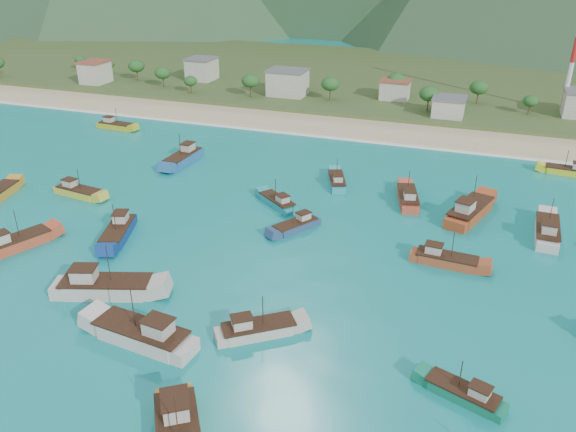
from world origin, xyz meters
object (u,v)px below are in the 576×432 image
(boat_29, at_px, (547,232))
(boat_3, at_px, (15,244))
(boat_0, at_px, (445,260))
(boat_14, at_px, (257,330))
(boat_25, at_px, (278,203))
(boat_9, at_px, (105,287))
(boat_16, at_px, (183,158))
(boat_24, at_px, (469,212))
(boat_30, at_px, (115,126))
(boat_1, at_px, (408,199))
(boat_7, at_px, (143,336))
(boat_26, at_px, (568,172))
(boat_10, at_px, (118,232))
(boat_6, at_px, (78,192))
(boat_17, at_px, (296,226))
(boat_28, at_px, (464,395))
(boat_13, at_px, (337,182))

(boat_29, bearing_deg, boat_3, -155.41)
(boat_0, height_order, boat_3, boat_3)
(boat_3, distance_m, boat_29, 84.87)
(boat_14, distance_m, boat_25, 37.63)
(boat_3, distance_m, boat_9, 21.81)
(boat_3, xyz_separation_m, boat_25, (33.03, 28.72, -0.23))
(boat_29, bearing_deg, boat_16, 173.67)
(boat_24, relative_size, boat_30, 1.38)
(boat_9, bearing_deg, boat_0, 100.46)
(boat_0, distance_m, boat_9, 48.92)
(boat_24, xyz_separation_m, boat_29, (12.36, -3.27, -0.19))
(boat_3, bearing_deg, boat_1, 57.43)
(boat_7, xyz_separation_m, boat_9, (-10.71, 7.19, 0.02))
(boat_30, bearing_deg, boat_3, 25.07)
(boat_0, distance_m, boat_30, 96.68)
(boat_3, xyz_separation_m, boat_26, (84.29, 63.47, -0.21))
(boat_10, xyz_separation_m, boat_29, (65.72, 23.33, 0.06))
(boat_6, height_order, boat_9, boat_9)
(boat_0, relative_size, boat_17, 1.14)
(boat_1, relative_size, boat_24, 0.80)
(boat_28, bearing_deg, boat_9, 104.46)
(boat_24, bearing_deg, boat_9, -119.34)
(boat_13, xyz_separation_m, boat_14, (3.28, -49.40, 0.05))
(boat_17, bearing_deg, boat_29, -132.82)
(boat_14, relative_size, boat_25, 1.08)
(boat_6, relative_size, boat_10, 0.88)
(boat_13, height_order, boat_28, boat_13)
(boat_28, bearing_deg, boat_3, 100.91)
(boat_14, distance_m, boat_28, 24.59)
(boat_9, bearing_deg, boat_10, -169.73)
(boat_0, distance_m, boat_24, 17.97)
(boat_6, height_order, boat_10, boat_10)
(boat_0, relative_size, boat_1, 0.90)
(boat_3, distance_m, boat_28, 69.02)
(boat_9, bearing_deg, boat_3, -124.50)
(boat_0, relative_size, boat_25, 1.13)
(boat_1, xyz_separation_m, boat_26, (29.16, 25.26, -0.15))
(boat_24, relative_size, boat_29, 1.18)
(boat_6, bearing_deg, boat_29, 105.53)
(boat_9, bearing_deg, boat_14, 68.37)
(boat_16, distance_m, boat_17, 40.30)
(boat_14, bearing_deg, boat_0, 105.04)
(boat_25, bearing_deg, boat_16, 99.41)
(boat_13, relative_size, boat_29, 0.83)
(boat_7, distance_m, boat_17, 35.07)
(boat_16, relative_size, boat_28, 1.38)
(boat_3, distance_m, boat_17, 44.49)
(boat_24, bearing_deg, boat_7, -107.20)
(boat_9, height_order, boat_14, boat_9)
(boat_13, bearing_deg, boat_6, -174.58)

